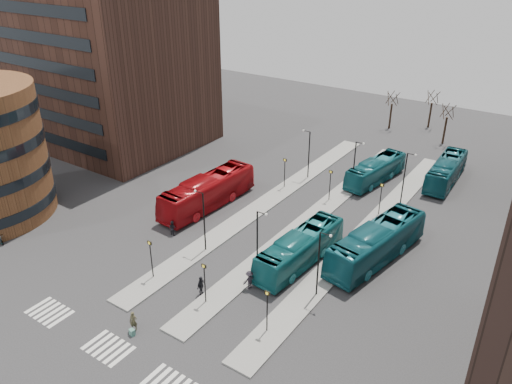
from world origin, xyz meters
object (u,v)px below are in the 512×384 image
Objects in this scene: teal_bus_d at (446,171)px; traveller at (133,321)px; red_bus at (208,192)px; teal_bus_a at (300,249)px; teal_bus_c at (377,243)px; commuter_a at (172,228)px; teal_bus_b at (376,170)px; commuter_b at (201,286)px; suitcase at (132,332)px; commuter_c at (249,280)px; bicycle_mid at (0,237)px.

teal_bus_d is 41.86m from traveller.
teal_bus_a is at bearing -12.72° from red_bus.
red_bus is at bearing -167.95° from teal_bus_c.
teal_bus_a is at bearing -130.13° from teal_bus_c.
red_bus is 29.30m from teal_bus_d.
teal_bus_c is 8.07× the size of commuter_a.
teal_bus_b is 29.49m from commuter_b.
suitcase is at bearing -88.42° from teal_bus_b.
teal_bus_d is 31.89m from commuter_c.
teal_bus_a is 6.31× the size of commuter_b.
teal_bus_a is 6.86× the size of traveller.
commuter_a is at bearing -80.98° from commuter_c.
red_bus is 1.17× the size of teal_bus_d.
commuter_b is at bearing -87.80° from teal_bus_b.
commuter_a is 0.87× the size of bicycle_mid.
teal_bus_c is 16.60m from commuter_b.
teal_bus_c is 7.76× the size of traveller.
bicycle_mid is (-32.06, -38.84, -1.00)m from teal_bus_d.
teal_bus_c is 7.05× the size of bicycle_mid.
traveller is 0.95× the size of commuter_c.
teal_bus_a reaches higher than commuter_c.
suitcase is 0.81m from traveller.
teal_bus_d is at bearing 44.71° from traveller.
teal_bus_b is 26.34m from commuter_c.
traveller is at bearing 121.11° from commuter_a.
teal_bus_a is 6.24× the size of bicycle_mid.
teal_bus_a is 6.52× the size of commuter_c.
teal_bus_c is at bearing -45.55° from commuter_b.
red_bus reaches higher than traveller.
red_bus reaches higher than teal_bus_c.
teal_bus_b is 0.95× the size of teal_bus_d.
red_bus is 15.81m from commuter_b.
teal_bus_c reaches higher than traveller.
red_bus is 1.16× the size of teal_bus_a.
suitcase is 0.30× the size of commuter_c.
teal_bus_c reaches higher than suitcase.
teal_bus_d is (20.03, 21.38, -0.27)m from red_bus.
teal_bus_c is at bearing -58.82° from teal_bus_b.
red_bus is 7.53× the size of commuter_c.
teal_bus_c is at bearing -157.88° from commuter_a.
teal_bus_a is 29.40m from bicycle_mid.
teal_bus_c reaches higher than commuter_c.
commuter_a is at bearing -126.15° from teal_bus_d.
red_bus is 7.21× the size of bicycle_mid.
traveller reaches higher than bicycle_mid.
red_bus reaches higher than commuter_c.
commuter_c is at bearing 166.47° from commuter_a.
teal_bus_b is (4.40, 35.99, 1.21)m from suitcase.
teal_bus_a reaches higher than teal_bus_b.
commuter_b is at bearing 48.03° from traveller.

